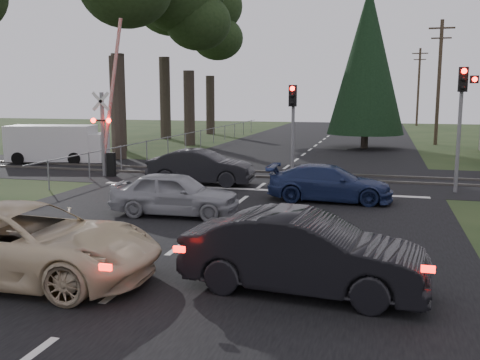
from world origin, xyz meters
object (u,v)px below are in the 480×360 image
(utility_pole_far, at_px, (418,85))
(blue_sedan, at_px, (330,183))
(silver_car, at_px, (175,194))
(crossing_signal, at_px, (107,131))
(traffic_signal_center, at_px, (293,116))
(dark_hatchback, at_px, (304,253))
(traffic_signal_right, at_px, (463,105))
(dark_car_far, at_px, (201,167))
(white_van, at_px, (59,144))
(cream_coupe, at_px, (25,243))
(utility_pole_mid, at_px, (439,80))

(utility_pole_far, height_order, blue_sedan, utility_pole_far)
(utility_pole_far, bearing_deg, silver_car, -100.80)
(crossing_signal, distance_m, traffic_signal_center, 8.36)
(dark_hatchback, bearing_deg, traffic_signal_right, -14.49)
(dark_car_far, relative_size, white_van, 0.79)
(utility_pole_far, xyz_separation_m, dark_hatchback, (-5.09, -57.24, -3.97))
(silver_car, bearing_deg, white_van, 43.76)
(cream_coupe, relative_size, silver_car, 1.39)
(dark_hatchback, bearing_deg, traffic_signal_center, 15.54)
(blue_sedan, distance_m, dark_car_far, 5.90)
(dark_hatchback, bearing_deg, silver_car, 46.36)
(crossing_signal, relative_size, dark_hatchback, 1.52)
(crossing_signal, bearing_deg, silver_car, -48.18)
(dark_car_far, bearing_deg, utility_pole_far, -16.99)
(utility_pole_far, relative_size, cream_coupe, 1.64)
(crossing_signal, bearing_deg, utility_pole_far, 70.77)
(crossing_signal, distance_m, cream_coupe, 13.85)
(traffic_signal_center, relative_size, silver_car, 1.04)
(utility_pole_mid, bearing_deg, silver_car, -110.24)
(traffic_signal_right, height_order, cream_coupe, traffic_signal_right)
(silver_car, distance_m, white_van, 15.09)
(traffic_signal_right, xyz_separation_m, traffic_signal_center, (-6.55, 1.20, -0.51))
(crossing_signal, relative_size, traffic_signal_right, 1.48)
(cream_coupe, bearing_deg, white_van, 29.57)
(utility_pole_mid, bearing_deg, dark_car_far, -117.47)
(traffic_signal_center, bearing_deg, dark_car_far, -152.33)
(traffic_signal_right, xyz_separation_m, cream_coupe, (-9.67, -12.48, -2.55))
(crossing_signal, bearing_deg, dark_hatchback, -48.38)
(dark_car_far, height_order, white_van, white_van)
(cream_coupe, bearing_deg, traffic_signal_right, -39.77)
(cream_coupe, xyz_separation_m, dark_car_far, (-0.38, 11.85, -0.04))
(traffic_signal_center, height_order, cream_coupe, traffic_signal_center)
(traffic_signal_center, distance_m, white_van, 13.75)
(traffic_signal_right, relative_size, white_van, 0.85)
(utility_pole_mid, distance_m, silver_car, 28.85)
(blue_sedan, height_order, white_van, white_van)
(crossing_signal, relative_size, silver_car, 1.76)
(crossing_signal, distance_m, blue_sedan, 10.83)
(utility_pole_mid, height_order, white_van, utility_pole_mid)
(dark_hatchback, relative_size, dark_car_far, 1.05)
(traffic_signal_center, xyz_separation_m, utility_pole_mid, (7.50, 19.32, 1.92))
(crossing_signal, height_order, silver_car, crossing_signal)
(utility_pole_far, relative_size, silver_car, 2.27)
(utility_pole_mid, bearing_deg, utility_pole_far, 90.00)
(dark_hatchback, bearing_deg, dark_car_far, 33.05)
(traffic_signal_right, relative_size, utility_pole_far, 0.52)
(utility_pole_mid, xyz_separation_m, dark_car_far, (-11.00, -21.16, -4.01))
(utility_pole_mid, xyz_separation_m, white_van, (-20.82, -16.41, -3.69))
(utility_pole_mid, height_order, dark_hatchback, utility_pole_mid)
(crossing_signal, relative_size, traffic_signal_center, 1.70)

